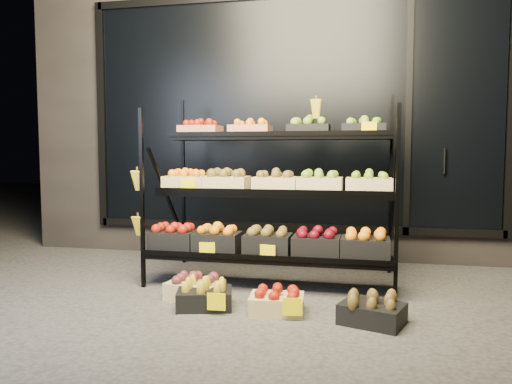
% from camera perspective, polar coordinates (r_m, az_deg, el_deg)
% --- Properties ---
extents(ground, '(24.00, 24.00, 0.00)m').
position_cam_1_polar(ground, '(3.91, 0.20, -12.35)').
color(ground, '#514F4C').
rests_on(ground, ground).
extents(building, '(6.00, 2.08, 3.50)m').
position_cam_1_polar(building, '(6.32, 5.21, 10.12)').
color(building, '#2D2826').
rests_on(building, ground).
extents(display_rack, '(2.18, 1.02, 1.72)m').
position_cam_1_polar(display_rack, '(4.34, 1.71, -0.05)').
color(display_rack, black).
rests_on(display_rack, ground).
extents(tag_floor_a, '(0.13, 0.01, 0.12)m').
position_cam_1_polar(tag_floor_a, '(3.57, -4.56, -13.01)').
color(tag_floor_a, '#FFE700').
rests_on(tag_floor_a, ground).
extents(tag_floor_b, '(0.13, 0.01, 0.12)m').
position_cam_1_polar(tag_floor_b, '(3.46, 4.18, -13.59)').
color(tag_floor_b, '#FFE700').
rests_on(tag_floor_b, ground).
extents(floor_crate_left, '(0.44, 0.35, 0.20)m').
position_cam_1_polar(floor_crate_left, '(3.96, -7.01, -10.71)').
color(floor_crate_left, '#DDC07F').
rests_on(floor_crate_left, ground).
extents(floor_crate_midleft, '(0.46, 0.39, 0.20)m').
position_cam_1_polar(floor_crate_midleft, '(3.74, -5.89, -11.65)').
color(floor_crate_midleft, black).
rests_on(floor_crate_midleft, ground).
extents(floor_crate_midright, '(0.40, 0.31, 0.19)m').
position_cam_1_polar(floor_crate_midright, '(3.61, 2.38, -12.30)').
color(floor_crate_midright, '#DDC07F').
rests_on(floor_crate_midright, ground).
extents(floor_crate_right, '(0.47, 0.41, 0.20)m').
position_cam_1_polar(floor_crate_right, '(3.48, 13.13, -12.99)').
color(floor_crate_right, black).
rests_on(floor_crate_right, ground).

